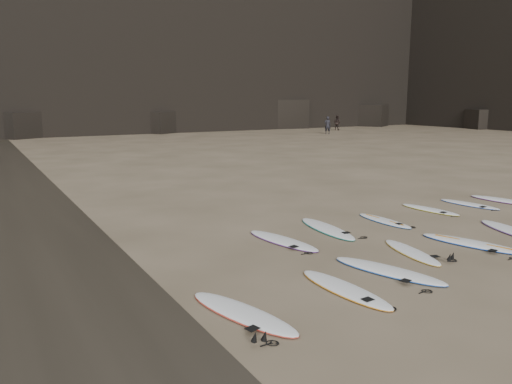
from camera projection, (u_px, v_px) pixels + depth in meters
ground at (436, 249)px, 12.79m from camera, size 240.00×240.00×0.00m
surfboard_0 at (345, 288)px, 10.03m from camera, size 0.74×2.57×0.09m
surfboard_1 at (388, 270)px, 11.08m from camera, size 1.43×2.78×0.10m
surfboard_2 at (411, 252)px, 12.44m from camera, size 1.04×2.30×0.08m
surfboard_3 at (473, 243)px, 13.14m from camera, size 1.41×2.83×0.10m
surfboard_5 at (283, 240)px, 13.42m from camera, size 1.06×2.66×0.09m
surfboard_6 at (327, 228)px, 14.65m from camera, size 0.96×2.80×0.10m
surfboard_7 at (384, 220)px, 15.62m from camera, size 0.56×2.23×0.08m
surfboard_8 at (430, 209)px, 17.17m from camera, size 0.78×2.30×0.08m
surfboard_9 at (469, 204)px, 18.04m from camera, size 0.83×2.31×0.08m
surfboard_10 at (507, 201)px, 18.56m from camera, size 1.09×2.84×0.10m
surfboard_11 at (242, 312)px, 8.91m from camera, size 1.30×2.69×0.09m
person_a at (328, 125)px, 53.43m from camera, size 0.82×0.72×1.88m
person_b at (337, 123)px, 59.75m from camera, size 0.94×1.04×1.75m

